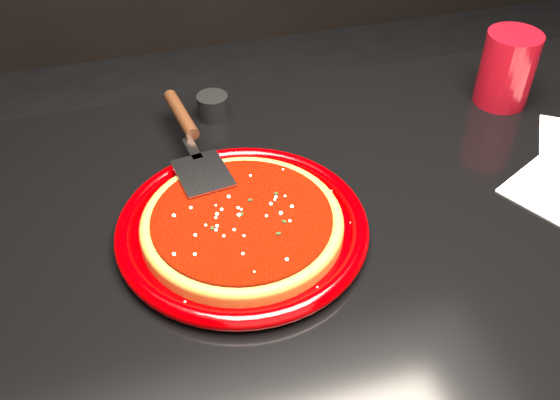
# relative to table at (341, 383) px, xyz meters

# --- Properties ---
(table) EXTENTS (1.20, 0.80, 0.75)m
(table) POSITION_rel_table_xyz_m (0.00, 0.00, 0.00)
(table) COLOR black
(table) RESTS_ON floor
(plate) EXTENTS (0.37, 0.37, 0.02)m
(plate) POSITION_rel_table_xyz_m (-0.15, 0.03, 0.39)
(plate) COLOR #720000
(plate) RESTS_ON table
(pizza_crust) EXTENTS (0.30, 0.30, 0.01)m
(pizza_crust) POSITION_rel_table_xyz_m (-0.15, 0.03, 0.39)
(pizza_crust) COLOR brown
(pizza_crust) RESTS_ON plate
(pizza_crust_rim) EXTENTS (0.30, 0.30, 0.02)m
(pizza_crust_rim) POSITION_rel_table_xyz_m (-0.15, 0.03, 0.40)
(pizza_crust_rim) COLOR brown
(pizza_crust_rim) RESTS_ON plate
(pizza_sauce) EXTENTS (0.26, 0.26, 0.01)m
(pizza_sauce) POSITION_rel_table_xyz_m (-0.15, 0.03, 0.40)
(pizza_sauce) COLOR #610A00
(pizza_sauce) RESTS_ON plate
(parmesan_dusting) EXTENTS (0.23, 0.23, 0.01)m
(parmesan_dusting) POSITION_rel_table_xyz_m (-0.15, 0.03, 0.41)
(parmesan_dusting) COLOR #FFF3CB
(parmesan_dusting) RESTS_ON plate
(basil_flecks) EXTENTS (0.21, 0.21, 0.00)m
(basil_flecks) POSITION_rel_table_xyz_m (-0.15, 0.03, 0.41)
(basil_flecks) COLOR black
(basil_flecks) RESTS_ON plate
(pizza_server) EXTENTS (0.12, 0.30, 0.02)m
(pizza_server) POSITION_rel_table_xyz_m (-0.19, 0.20, 0.42)
(pizza_server) COLOR #BABCC1
(pizza_server) RESTS_ON plate
(cup) EXTENTS (0.09, 0.09, 0.12)m
(cup) POSITION_rel_table_xyz_m (0.35, 0.23, 0.44)
(cup) COLOR maroon
(cup) RESTS_ON table
(ramekin) EXTENTS (0.06, 0.06, 0.04)m
(ramekin) POSITION_rel_table_xyz_m (-0.13, 0.32, 0.39)
(ramekin) COLOR black
(ramekin) RESTS_ON table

